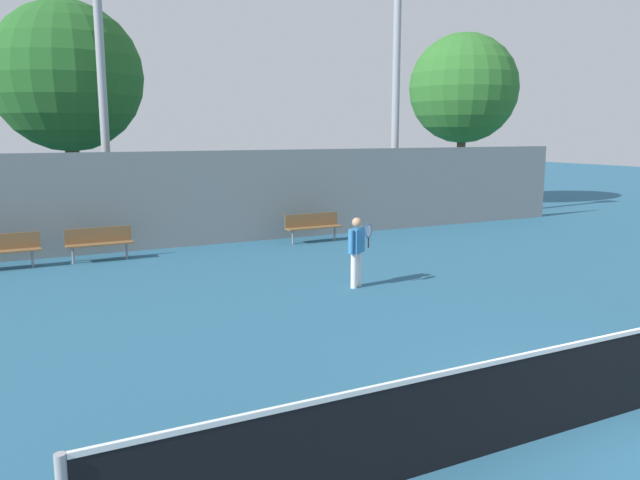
# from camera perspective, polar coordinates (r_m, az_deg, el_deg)

# --- Properties ---
(ground_plane) EXTENTS (100.00, 100.00, 0.00)m
(ground_plane) POSITION_cam_1_polar(r_m,az_deg,el_deg) (8.43, 24.96, -14.46)
(ground_plane) COLOR #285B7A
(tennis_net) EXTENTS (12.09, 0.09, 1.04)m
(tennis_net) POSITION_cam_1_polar(r_m,az_deg,el_deg) (8.23, 25.23, -11.10)
(tennis_net) COLOR #99999E
(tennis_net) RESTS_ON ground_plane
(tennis_player) EXTENTS (0.56, 0.53, 1.53)m
(tennis_player) POSITION_cam_1_polar(r_m,az_deg,el_deg) (13.51, 3.39, -0.71)
(tennis_player) COLOR silver
(tennis_player) RESTS_ON ground_plane
(bench_adjacent_court) EXTENTS (1.68, 0.40, 0.87)m
(bench_adjacent_court) POSITION_cam_1_polar(r_m,az_deg,el_deg) (17.34, -19.54, -0.02)
(bench_adjacent_court) COLOR brown
(bench_adjacent_court) RESTS_ON ground_plane
(bench_by_gate) EXTENTS (1.80, 0.40, 0.87)m
(bench_by_gate) POSITION_cam_1_polar(r_m,az_deg,el_deg) (19.18, -0.66, 1.45)
(bench_by_gate) COLOR brown
(bench_by_gate) RESTS_ON ground_plane
(light_pole_near_left) EXTENTS (0.90, 0.60, 10.06)m
(light_pole_near_left) POSITION_cam_1_polar(r_m,az_deg,el_deg) (19.38, -19.52, 16.96)
(light_pole_near_left) COLOR #939399
(light_pole_near_left) RESTS_ON ground_plane
(light_pole_far_right) EXTENTS (0.90, 0.60, 9.65)m
(light_pole_far_right) POSITION_cam_1_polar(r_m,az_deg,el_deg) (23.02, 6.99, 15.21)
(light_pole_far_right) COLOR #939399
(light_pole_far_right) RESTS_ON ground_plane
(back_fence) EXTENTS (26.04, 0.06, 2.80)m
(back_fence) POSITION_cam_1_polar(r_m,az_deg,el_deg) (19.10, -8.09, 3.91)
(back_fence) COLOR gray
(back_fence) RESTS_ON ground_plane
(tree_green_broad) EXTENTS (4.77, 4.77, 7.48)m
(tree_green_broad) POSITION_cam_1_polar(r_m,az_deg,el_deg) (22.19, -22.10, 13.61)
(tree_green_broad) COLOR brown
(tree_green_broad) RESTS_ON ground_plane
(tree_dark_dense) EXTENTS (4.88, 4.88, 7.73)m
(tree_dark_dense) POSITION_cam_1_polar(r_m,az_deg,el_deg) (29.60, 12.97, 13.33)
(tree_dark_dense) COLOR brown
(tree_dark_dense) RESTS_ON ground_plane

